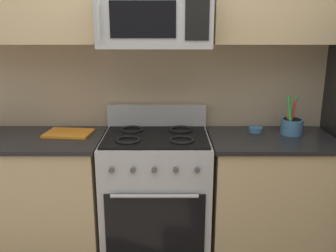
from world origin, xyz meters
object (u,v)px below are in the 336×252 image
range_oven (157,194)px  utensil_crock (293,125)px  prep_bowl (256,129)px  microwave (156,20)px  cutting_board (70,133)px

range_oven → utensil_crock: utensil_crock is taller
range_oven → utensil_crock: 1.12m
utensil_crock → prep_bowl: bearing=167.6°
utensil_crock → microwave: bearing=-176.5°
microwave → cutting_board: (-0.64, 0.06, -0.80)m
microwave → cutting_board: microwave is taller
prep_bowl → utensil_crock: bearing=-12.4°
range_oven → microwave: bearing=90.1°
prep_bowl → range_oven: bearing=-169.1°
utensil_crock → prep_bowl: size_ratio=2.82×
utensil_crock → prep_bowl: (-0.25, 0.05, -0.05)m
microwave → utensil_crock: bearing=3.5°
microwave → utensil_crock: microwave is taller
range_oven → cutting_board: bearing=172.5°
microwave → prep_bowl: 1.09m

